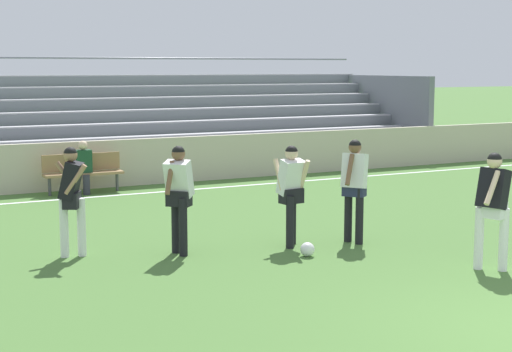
{
  "coord_description": "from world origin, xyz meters",
  "views": [
    {
      "loc": [
        -6.71,
        -5.72,
        2.88
      ],
      "look_at": [
        -0.45,
        6.54,
        0.95
      ],
      "focal_mm": 54.85,
      "sensor_mm": 36.0,
      "label": 1
    }
  ],
  "objects_px": {
    "bleacher_stand": "(157,120)",
    "player_dark_dropping_back": "(72,192)",
    "player_white_challenging": "(354,181)",
    "soccer_ball": "(307,249)",
    "bench_near_bin": "(83,169)",
    "player_white_overlapping": "(179,190)",
    "spectator_seated": "(84,163)",
    "player_dark_trailing_run": "(493,201)",
    "player_white_on_ball": "(291,187)"
  },
  "relations": [
    {
      "from": "player_white_on_ball",
      "to": "soccer_ball",
      "type": "relative_size",
      "value": 7.42
    },
    {
      "from": "bleacher_stand",
      "to": "player_white_overlapping",
      "type": "relative_size",
      "value": 9.57
    },
    {
      "from": "player_dark_trailing_run",
      "to": "player_white_overlapping",
      "type": "bearing_deg",
      "value": 141.3
    },
    {
      "from": "bleacher_stand",
      "to": "player_dark_trailing_run",
      "type": "height_order",
      "value": "bleacher_stand"
    },
    {
      "from": "player_white_challenging",
      "to": "soccer_ball",
      "type": "bearing_deg",
      "value": -158.02
    },
    {
      "from": "bench_near_bin",
      "to": "player_dark_dropping_back",
      "type": "xyz_separation_m",
      "value": [
        -1.71,
        -5.96,
        0.46
      ]
    },
    {
      "from": "spectator_seated",
      "to": "player_white_challenging",
      "type": "distance_m",
      "value": 7.48
    },
    {
      "from": "player_dark_dropping_back",
      "to": "bleacher_stand",
      "type": "bearing_deg",
      "value": 63.17
    },
    {
      "from": "player_white_challenging",
      "to": "soccer_ball",
      "type": "distance_m",
      "value": 1.55
    },
    {
      "from": "bench_near_bin",
      "to": "soccer_ball",
      "type": "relative_size",
      "value": 8.18
    },
    {
      "from": "bench_near_bin",
      "to": "player_white_challenging",
      "type": "relative_size",
      "value": 1.05
    },
    {
      "from": "bleacher_stand",
      "to": "spectator_seated",
      "type": "relative_size",
      "value": 13.34
    },
    {
      "from": "bench_near_bin",
      "to": "player_dark_trailing_run",
      "type": "relative_size",
      "value": 1.07
    },
    {
      "from": "player_white_overlapping",
      "to": "player_white_challenging",
      "type": "bearing_deg",
      "value": -10.93
    },
    {
      "from": "player_white_overlapping",
      "to": "player_dark_dropping_back",
      "type": "relative_size",
      "value": 1.0
    },
    {
      "from": "bleacher_stand",
      "to": "player_white_on_ball",
      "type": "bearing_deg",
      "value": -98.32
    },
    {
      "from": "player_white_on_ball",
      "to": "bench_near_bin",
      "type": "bearing_deg",
      "value": 103.16
    },
    {
      "from": "bench_near_bin",
      "to": "soccer_ball",
      "type": "bearing_deg",
      "value": -78.95
    },
    {
      "from": "player_white_on_ball",
      "to": "player_white_challenging",
      "type": "bearing_deg",
      "value": -13.92
    },
    {
      "from": "bleacher_stand",
      "to": "bench_near_bin",
      "type": "distance_m",
      "value": 4.85
    },
    {
      "from": "bench_near_bin",
      "to": "spectator_seated",
      "type": "distance_m",
      "value": 0.19
    },
    {
      "from": "player_white_challenging",
      "to": "bleacher_stand",
      "type": "bearing_deg",
      "value": 87.36
    },
    {
      "from": "player_dark_trailing_run",
      "to": "soccer_ball",
      "type": "bearing_deg",
      "value": 135.68
    },
    {
      "from": "player_dark_trailing_run",
      "to": "soccer_ball",
      "type": "xyz_separation_m",
      "value": [
        -1.92,
        1.87,
        -0.9
      ]
    },
    {
      "from": "bench_near_bin",
      "to": "player_white_overlapping",
      "type": "relative_size",
      "value": 1.07
    },
    {
      "from": "bleacher_stand",
      "to": "player_white_overlapping",
      "type": "bearing_deg",
      "value": -108.19
    },
    {
      "from": "player_white_on_ball",
      "to": "player_white_overlapping",
      "type": "distance_m",
      "value": 1.84
    },
    {
      "from": "bleacher_stand",
      "to": "player_dark_trailing_run",
      "type": "bearing_deg",
      "value": -88.84
    },
    {
      "from": "player_dark_dropping_back",
      "to": "player_white_challenging",
      "type": "bearing_deg",
      "value": -14.89
    },
    {
      "from": "soccer_ball",
      "to": "spectator_seated",
      "type": "bearing_deg",
      "value": 101.22
    },
    {
      "from": "player_white_on_ball",
      "to": "player_dark_dropping_back",
      "type": "bearing_deg",
      "value": 164.81
    },
    {
      "from": "player_white_challenging",
      "to": "player_dark_dropping_back",
      "type": "xyz_separation_m",
      "value": [
        -4.35,
        1.16,
        -0.02
      ]
    },
    {
      "from": "soccer_ball",
      "to": "player_dark_trailing_run",
      "type": "bearing_deg",
      "value": -44.32
    },
    {
      "from": "bleacher_stand",
      "to": "player_dark_trailing_run",
      "type": "xyz_separation_m",
      "value": [
        0.26,
        -13.07,
        -0.35
      ]
    },
    {
      "from": "spectator_seated",
      "to": "player_white_challenging",
      "type": "relative_size",
      "value": 0.71
    },
    {
      "from": "bleacher_stand",
      "to": "player_dark_dropping_back",
      "type": "relative_size",
      "value": 9.59
    },
    {
      "from": "player_white_challenging",
      "to": "player_dark_trailing_run",
      "type": "relative_size",
      "value": 1.01
    },
    {
      "from": "player_dark_trailing_run",
      "to": "player_white_on_ball",
      "type": "bearing_deg",
      "value": 124.67
    },
    {
      "from": "player_white_overlapping",
      "to": "player_dark_dropping_back",
      "type": "xyz_separation_m",
      "value": [
        -1.5,
        0.61,
        -0.0
      ]
    },
    {
      "from": "bleacher_stand",
      "to": "player_dark_dropping_back",
      "type": "height_order",
      "value": "bleacher_stand"
    },
    {
      "from": "bleacher_stand",
      "to": "soccer_ball",
      "type": "bearing_deg",
      "value": -98.4
    },
    {
      "from": "bench_near_bin",
      "to": "player_white_challenging",
      "type": "distance_m",
      "value": 7.6
    },
    {
      "from": "bleacher_stand",
      "to": "player_white_challenging",
      "type": "bearing_deg",
      "value": -92.64
    },
    {
      "from": "player_dark_dropping_back",
      "to": "soccer_ball",
      "type": "height_order",
      "value": "player_dark_dropping_back"
    },
    {
      "from": "bench_near_bin",
      "to": "player_dark_dropping_back",
      "type": "height_order",
      "value": "player_dark_dropping_back"
    },
    {
      "from": "player_white_on_ball",
      "to": "player_dark_trailing_run",
      "type": "distance_m",
      "value": 3.16
    },
    {
      "from": "player_white_challenging",
      "to": "player_dark_trailing_run",
      "type": "bearing_deg",
      "value": -72.03
    },
    {
      "from": "player_white_challenging",
      "to": "bench_near_bin",
      "type": "bearing_deg",
      "value": 110.36
    },
    {
      "from": "player_dark_dropping_back",
      "to": "player_white_on_ball",
      "type": "bearing_deg",
      "value": -15.19
    },
    {
      "from": "player_white_overlapping",
      "to": "player_dark_trailing_run",
      "type": "xyz_separation_m",
      "value": [
        3.61,
        -2.89,
        -0.0
      ]
    }
  ]
}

